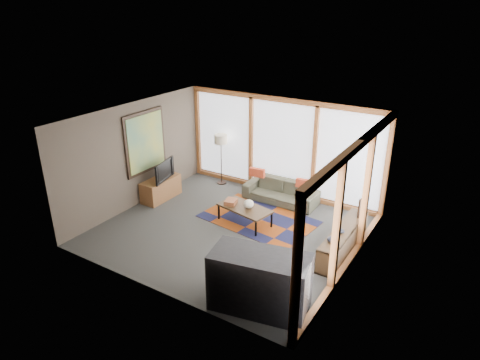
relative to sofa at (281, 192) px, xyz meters
The scene contains 17 objects.
ground 1.99m from the sofa, 97.78° to the right, with size 5.50×5.50×0.00m, color #32322F.
room_envelope 1.89m from the sofa, 80.67° to the right, with size 5.52×5.02×2.62m.
rug 1.18m from the sofa, 89.97° to the right, with size 2.58×1.66×0.01m, color maroon.
sofa is the anchor object (origin of this frame).
pillow_left 0.79m from the sofa, behind, with size 0.40×0.12×0.22m, color #AF391E.
pillow_right 0.73m from the sofa, ahead, with size 0.39×0.12×0.21m, color #AF391E.
floor_lamp 2.02m from the sofa, behind, with size 0.36×0.36×1.44m, color #2F1F18, non-canonical shape.
coffee_table 1.50m from the sofa, 96.81° to the right, with size 1.24×0.62×0.41m, color black, non-canonical shape.
book_stack 1.61m from the sofa, 110.15° to the right, with size 0.25×0.31×0.10m, color brown.
vase 1.48m from the sofa, 93.40° to the right, with size 0.23×0.23×0.20m, color beige.
bookshelf 2.60m from the sofa, 33.73° to the right, with size 0.38×2.07×0.52m, color black, non-canonical shape.
bowl_a 2.95m from the sofa, 43.63° to the right, with size 0.21×0.21×0.11m, color black.
bowl_b 2.69m from the sofa, 36.87° to the right, with size 0.15×0.15×0.08m, color black.
shelf_picture 2.41m from the sofa, 15.93° to the right, with size 0.04×0.32×0.42m, color black.
tv_console 3.11m from the sofa, 151.56° to the right, with size 0.46×1.11×0.56m, color brown.
television 3.09m from the sofa, 150.50° to the right, with size 0.89×0.12×0.51m, color black.
bar_counter 4.18m from the sofa, 68.01° to the right, with size 1.63×0.76×1.03m, color black.
Camera 1 is at (4.64, -7.05, 4.83)m, focal length 32.00 mm.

